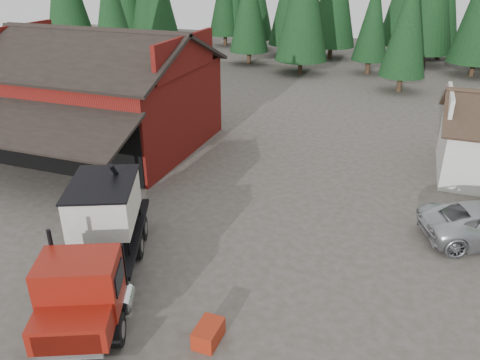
% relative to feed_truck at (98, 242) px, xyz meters
% --- Properties ---
extents(ground, '(120.00, 120.00, 0.00)m').
position_rel_feed_truck_xyz_m(ground, '(2.49, 2.38, -1.86)').
color(ground, '#474138').
rests_on(ground, ground).
extents(red_barn, '(12.80, 13.63, 7.18)m').
position_rel_feed_truck_xyz_m(red_barn, '(-8.51, 12.28, 0.83)').
color(red_barn, maroon).
rests_on(red_barn, ground).
extents(conifer_backdrop, '(76.00, 16.00, 16.00)m').
position_rel_feed_truck_xyz_m(conifer_backdrop, '(2.49, 44.38, -1.86)').
color(conifer_backdrop, black).
rests_on(conifer_backdrop, ground).
extents(near_pine_a, '(4.40, 4.40, 11.40)m').
position_rel_feed_truck_xyz_m(near_pine_a, '(-19.51, 30.38, 4.53)').
color(near_pine_a, '#382619').
rests_on(near_pine_a, ground).
extents(near_pine_b, '(3.96, 3.96, 10.40)m').
position_rel_feed_truck_xyz_m(near_pine_b, '(8.49, 32.38, 4.03)').
color(near_pine_b, '#382619').
rests_on(near_pine_b, ground).
extents(feed_truck, '(5.70, 8.99, 3.97)m').
position_rel_feed_truck_xyz_m(feed_truck, '(0.00, 0.00, 0.00)').
color(feed_truck, black).
rests_on(feed_truck, ground).
extents(equip_box, '(0.72, 1.11, 0.60)m').
position_rel_feed_truck_xyz_m(equip_box, '(4.66, -1.22, -1.56)').
color(equip_box, '#9C2611').
rests_on(equip_box, ground).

